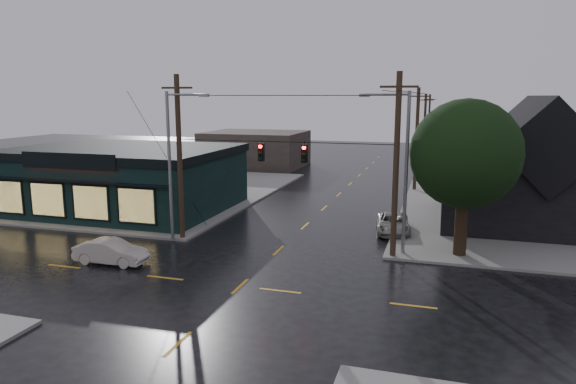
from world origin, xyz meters
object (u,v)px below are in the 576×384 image
(sedan_cream, at_px, (111,252))
(suv_silver, at_px, (393,223))
(utility_pole_nw, at_px, (183,239))
(utility_pole_ne, at_px, (392,258))
(corner_tree, at_px, (466,155))

(sedan_cream, distance_m, suv_silver, 17.58)
(suv_silver, bearing_deg, utility_pole_nw, -164.18)
(utility_pole_ne, bearing_deg, suv_silver, 95.25)
(corner_tree, xyz_separation_m, utility_pole_ne, (-3.56, -1.26, -5.76))
(utility_pole_nw, distance_m, suv_silver, 13.65)
(corner_tree, height_order, utility_pole_nw, corner_tree)
(corner_tree, height_order, sedan_cream, corner_tree)
(utility_pole_ne, distance_m, suv_silver, 5.50)
(corner_tree, relative_size, suv_silver, 1.92)
(suv_silver, bearing_deg, utility_pole_ne, -92.45)
(utility_pole_nw, bearing_deg, corner_tree, 4.36)
(utility_pole_nw, height_order, sedan_cream, utility_pole_nw)
(utility_pole_ne, xyz_separation_m, sedan_cream, (-14.39, -5.35, 0.65))
(corner_tree, bearing_deg, utility_pole_nw, -175.64)
(utility_pole_nw, bearing_deg, suv_silver, 23.52)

